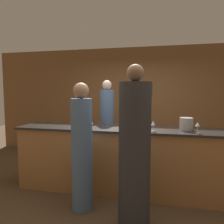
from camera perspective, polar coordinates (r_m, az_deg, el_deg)
ground_plane at (r=3.94m, az=2.42°, el=-19.77°), size 14.00×14.00×0.00m
back_wall at (r=5.72m, az=6.51°, el=2.62°), size 8.00×0.08×2.80m
bar_counter at (r=3.75m, az=2.45°, el=-12.27°), size 3.53×0.72×1.08m
bartender at (r=4.55m, az=-1.31°, el=-4.44°), size 0.29×0.29×1.90m
guest_0 at (r=2.77m, az=5.91°, el=-10.35°), size 0.40×0.40×2.00m
guest_1 at (r=3.14m, az=-7.89°, el=-9.89°), size 0.29×0.29×1.80m
wine_bottle_0 at (r=4.08m, az=-8.11°, el=-1.67°), size 0.08×0.08×0.26m
ice_bucket at (r=3.62m, az=18.84°, el=-2.91°), size 0.21×0.21×0.19m
wine_glass_0 at (r=3.37m, az=10.71°, el=-2.98°), size 0.06×0.06×0.15m
wine_glass_1 at (r=3.44m, az=-5.66°, el=-2.51°), size 0.08×0.08×0.17m
wine_glass_3 at (r=3.60m, az=4.00°, el=-2.10°), size 0.08×0.08×0.17m
wine_glass_4 at (r=3.39m, az=21.46°, el=-3.11°), size 0.07×0.07×0.16m
wine_glass_5 at (r=3.48m, az=7.52°, el=-2.43°), size 0.07×0.07×0.17m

